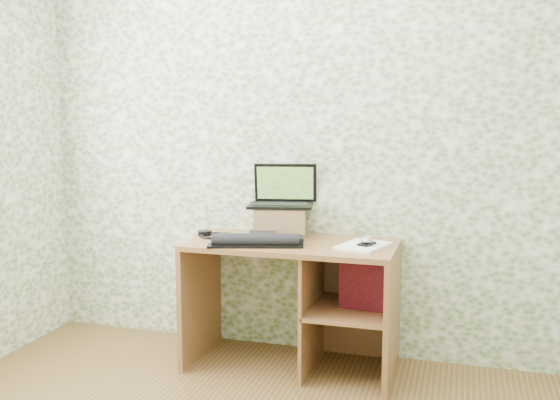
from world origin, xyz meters
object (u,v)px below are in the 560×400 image
(laptop, at_px, (283,196))
(desk, at_px, (306,287))
(notepad, at_px, (363,246))
(keyboard, at_px, (259,240))
(riser, at_px, (281,222))

(laptop, bearing_deg, desk, -51.06)
(notepad, bearing_deg, keyboard, -154.12)
(desk, relative_size, riser, 3.97)
(laptop, relative_size, keyboard, 0.79)
(laptop, distance_m, keyboard, 0.37)
(riser, height_order, keyboard, riser)
(riser, bearing_deg, keyboard, -101.15)
(laptop, xyz_separation_m, keyboard, (-0.05, -0.30, -0.22))
(riser, xyz_separation_m, keyboard, (-0.05, -0.25, -0.06))
(riser, height_order, notepad, riser)
(desk, distance_m, notepad, 0.44)
(desk, bearing_deg, keyboard, -150.03)
(desk, xyz_separation_m, riser, (-0.19, 0.12, 0.36))
(desk, bearing_deg, riser, 148.81)
(riser, relative_size, notepad, 0.94)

